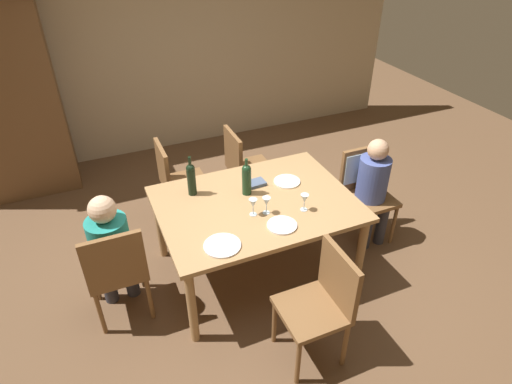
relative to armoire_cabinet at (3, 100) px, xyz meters
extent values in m
plane|color=brown|center=(1.91, -2.35, -1.10)|extent=(10.00, 10.00, 0.00)
cube|color=tan|center=(1.91, 0.45, 0.25)|extent=(6.40, 0.12, 2.70)
cube|color=brown|center=(0.00, 0.00, -0.05)|extent=(1.10, 0.56, 2.10)
cube|color=#A87F51|center=(1.91, -2.35, -0.36)|extent=(1.63, 1.20, 0.04)
cylinder|color=#A87F51|center=(1.17, -2.88, -0.74)|extent=(0.07, 0.07, 0.72)
cylinder|color=#A87F51|center=(2.66, -2.88, -0.74)|extent=(0.07, 0.07, 0.72)
cylinder|color=#A87F51|center=(1.17, -1.82, -0.74)|extent=(0.07, 0.07, 0.72)
cylinder|color=#A87F51|center=(2.66, -1.82, -0.74)|extent=(0.07, 0.07, 0.72)
cylinder|color=brown|center=(3.30, -2.54, -0.88)|extent=(0.04, 0.04, 0.44)
cylinder|color=brown|center=(2.92, -2.54, -0.88)|extent=(0.04, 0.04, 0.44)
cylinder|color=brown|center=(3.30, -2.16, -0.88)|extent=(0.04, 0.04, 0.44)
cylinder|color=brown|center=(2.92, -2.16, -0.88)|extent=(0.04, 0.04, 0.44)
cube|color=brown|center=(3.11, -2.35, -0.64)|extent=(0.44, 0.44, 0.04)
cube|color=brown|center=(3.11, -2.15, -0.40)|extent=(0.44, 0.04, 0.44)
cube|color=#ADC6D6|center=(3.11, -2.15, -0.38)|extent=(0.40, 0.07, 0.31)
cylinder|color=brown|center=(0.53, -2.16, -0.88)|extent=(0.04, 0.04, 0.44)
cylinder|color=brown|center=(0.91, -2.16, -0.88)|extent=(0.04, 0.04, 0.44)
cylinder|color=brown|center=(0.53, -2.54, -0.88)|extent=(0.04, 0.04, 0.44)
cylinder|color=brown|center=(0.91, -2.54, -0.88)|extent=(0.04, 0.04, 0.44)
cube|color=brown|center=(0.72, -2.35, -0.64)|extent=(0.44, 0.44, 0.04)
cube|color=brown|center=(0.72, -2.55, -0.40)|extent=(0.44, 0.04, 0.44)
cylinder|color=brown|center=(1.72, -3.52, -0.88)|extent=(0.04, 0.04, 0.44)
cylinder|color=brown|center=(1.72, -3.14, -0.88)|extent=(0.04, 0.04, 0.44)
cylinder|color=brown|center=(2.10, -3.52, -0.88)|extent=(0.04, 0.04, 0.44)
cylinder|color=brown|center=(2.10, -3.14, -0.88)|extent=(0.04, 0.04, 0.44)
cube|color=brown|center=(1.91, -3.33, -0.64)|extent=(0.44, 0.44, 0.04)
cube|color=brown|center=(2.11, -3.33, -0.40)|extent=(0.04, 0.44, 0.44)
cylinder|color=brown|center=(2.47, -1.18, -0.88)|extent=(0.04, 0.04, 0.44)
cylinder|color=brown|center=(2.47, -1.56, -0.88)|extent=(0.04, 0.04, 0.44)
cylinder|color=brown|center=(2.09, -1.18, -0.88)|extent=(0.04, 0.04, 0.44)
cylinder|color=brown|center=(2.09, -1.56, -0.88)|extent=(0.04, 0.04, 0.44)
cube|color=brown|center=(2.28, -1.37, -0.64)|extent=(0.44, 0.44, 0.04)
cube|color=brown|center=(2.08, -1.37, -0.40)|extent=(0.04, 0.44, 0.44)
cylinder|color=brown|center=(1.74, -1.18, -0.88)|extent=(0.04, 0.04, 0.44)
cylinder|color=brown|center=(1.74, -1.56, -0.88)|extent=(0.04, 0.04, 0.44)
cylinder|color=brown|center=(1.36, -1.18, -0.88)|extent=(0.04, 0.04, 0.44)
cylinder|color=brown|center=(1.36, -1.56, -0.88)|extent=(0.04, 0.04, 0.44)
cube|color=brown|center=(1.55, -1.37, -0.64)|extent=(0.44, 0.44, 0.04)
cube|color=brown|center=(1.35, -1.37, -0.40)|extent=(0.04, 0.44, 0.44)
cylinder|color=#33333D|center=(3.19, -2.48, -0.87)|extent=(0.11, 0.11, 0.46)
cylinder|color=#33333D|center=(3.02, -2.48, -0.87)|extent=(0.11, 0.11, 0.46)
cylinder|color=#475699|center=(3.11, -2.35, -0.42)|extent=(0.29, 0.29, 0.44)
sphere|color=tan|center=(3.11, -2.35, -0.10)|extent=(0.19, 0.19, 0.19)
cylinder|color=#33333D|center=(0.63, -2.21, -0.87)|extent=(0.11, 0.11, 0.46)
cylinder|color=#33333D|center=(0.81, -2.21, -0.87)|extent=(0.11, 0.11, 0.46)
cylinder|color=teal|center=(0.72, -2.35, -0.40)|extent=(0.30, 0.30, 0.47)
sphere|color=beige|center=(0.72, -2.35, -0.07)|extent=(0.20, 0.20, 0.20)
cylinder|color=black|center=(1.46, -2.02, -0.22)|extent=(0.07, 0.07, 0.24)
sphere|color=black|center=(1.46, -2.02, -0.09)|extent=(0.07, 0.07, 0.07)
cylinder|color=black|center=(1.46, -2.02, -0.03)|extent=(0.03, 0.03, 0.10)
cylinder|color=#19381E|center=(1.89, -2.20, -0.22)|extent=(0.08, 0.08, 0.23)
sphere|color=#19381E|center=(1.89, -2.20, -0.10)|extent=(0.08, 0.08, 0.08)
cylinder|color=#19381E|center=(1.89, -2.20, -0.04)|extent=(0.03, 0.03, 0.09)
cylinder|color=silver|center=(1.93, -2.52, -0.34)|extent=(0.06, 0.06, 0.00)
cylinder|color=silver|center=(1.93, -2.52, -0.30)|extent=(0.01, 0.01, 0.07)
cone|color=silver|center=(1.93, -2.52, -0.23)|extent=(0.07, 0.07, 0.07)
cylinder|color=silver|center=(1.82, -2.50, -0.34)|extent=(0.06, 0.06, 0.00)
cylinder|color=silver|center=(1.82, -2.50, -0.30)|extent=(0.01, 0.01, 0.07)
cone|color=silver|center=(1.82, -2.50, -0.23)|extent=(0.07, 0.07, 0.07)
cylinder|color=silver|center=(2.23, -2.61, -0.34)|extent=(0.06, 0.06, 0.00)
cylinder|color=silver|center=(2.23, -2.61, -0.30)|extent=(0.01, 0.01, 0.07)
cone|color=silver|center=(2.23, -2.61, -0.23)|extent=(0.07, 0.07, 0.07)
cylinder|color=white|center=(2.29, -2.18, -0.33)|extent=(0.24, 0.24, 0.01)
cylinder|color=white|center=(1.97, -2.73, -0.33)|extent=(0.24, 0.24, 0.01)
cylinder|color=white|center=(1.47, -2.77, -0.33)|extent=(0.28, 0.28, 0.01)
cube|color=#4C5B75|center=(2.02, -2.10, -0.32)|extent=(0.17, 0.13, 0.03)
cube|color=brown|center=(1.90, -1.37, -0.99)|extent=(0.16, 0.30, 0.22)
camera|label=1|loc=(0.75, -5.06, 1.75)|focal=30.31mm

